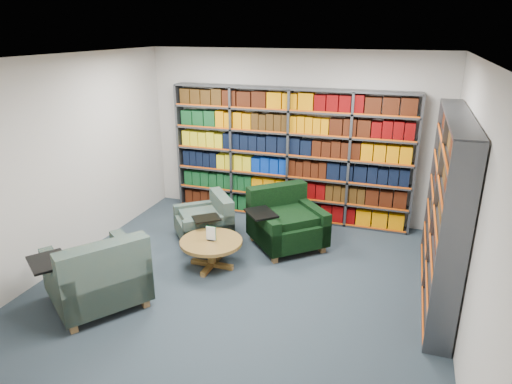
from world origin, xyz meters
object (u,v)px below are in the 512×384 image
(chair_teal_left, at_px, (208,222))
(chair_green_right, at_px, (284,223))
(chair_teal_front, at_px, (99,278))
(coffee_table, at_px, (211,246))

(chair_teal_left, distance_m, chair_green_right, 1.18)
(chair_green_right, bearing_deg, chair_teal_left, -169.40)
(chair_teal_left, relative_size, chair_green_right, 0.81)
(chair_teal_left, relative_size, chair_teal_front, 0.77)
(chair_green_right, distance_m, chair_teal_front, 2.80)
(chair_teal_left, height_order, coffee_table, chair_teal_left)
(chair_green_right, height_order, coffee_table, chair_green_right)
(chair_teal_left, bearing_deg, chair_teal_front, -102.33)
(chair_green_right, xyz_separation_m, chair_teal_front, (-1.61, -2.29, 0.02))
(chair_teal_left, distance_m, chair_teal_front, 2.12)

